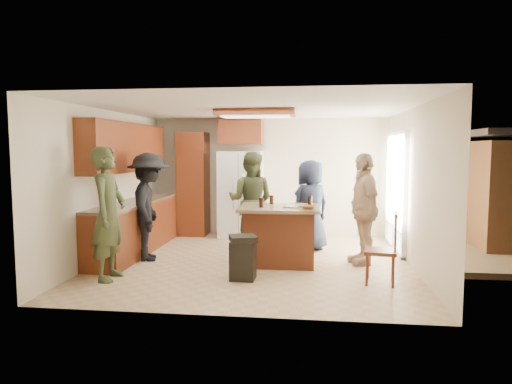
# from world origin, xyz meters

# --- Properties ---
(room_shell) EXTENTS (8.00, 5.20, 5.00)m
(room_shell) POSITION_xyz_m (4.37, 1.64, 0.87)
(room_shell) COLOR tan
(room_shell) RESTS_ON ground
(person_front_left) EXTENTS (0.53, 0.71, 1.89)m
(person_front_left) POSITION_xyz_m (-1.92, -1.27, 0.94)
(person_front_left) COLOR #3B4327
(person_front_left) RESTS_ON ground
(person_behind_left) EXTENTS (0.94, 0.65, 1.80)m
(person_behind_left) POSITION_xyz_m (-0.19, 0.97, 0.90)
(person_behind_left) COLOR #373F24
(person_behind_left) RESTS_ON ground
(person_behind_right) EXTENTS (0.96, 0.92, 1.65)m
(person_behind_right) POSITION_xyz_m (0.91, 0.93, 0.83)
(person_behind_right) COLOR #181E30
(person_behind_right) RESTS_ON ground
(person_side_right) EXTENTS (0.76, 1.14, 1.79)m
(person_side_right) POSITION_xyz_m (1.75, 0.07, 0.90)
(person_side_right) COLOR tan
(person_side_right) RESTS_ON ground
(person_counter) EXTENTS (0.84, 1.26, 1.79)m
(person_counter) POSITION_xyz_m (-1.76, -0.09, 0.90)
(person_counter) COLOR black
(person_counter) RESTS_ON ground
(left_cabinetry) EXTENTS (0.64, 3.00, 2.30)m
(left_cabinetry) POSITION_xyz_m (-2.24, 0.40, 0.96)
(left_cabinetry) COLOR maroon
(left_cabinetry) RESTS_ON ground
(back_wall_units) EXTENTS (1.80, 0.60, 2.45)m
(back_wall_units) POSITION_xyz_m (-1.33, 2.20, 1.38)
(back_wall_units) COLOR maroon
(back_wall_units) RESTS_ON ground
(refrigerator) EXTENTS (0.90, 0.76, 1.80)m
(refrigerator) POSITION_xyz_m (-0.55, 2.12, 0.90)
(refrigerator) COLOR white
(refrigerator) RESTS_ON ground
(kitchen_island) EXTENTS (1.28, 1.03, 0.93)m
(kitchen_island) POSITION_xyz_m (0.42, -0.08, 0.47)
(kitchen_island) COLOR #9B4628
(kitchen_island) RESTS_ON ground
(island_items) EXTENTS (0.88, 0.70, 0.15)m
(island_items) POSITION_xyz_m (0.67, -0.15, 0.97)
(island_items) COLOR silver
(island_items) RESTS_ON kitchen_island
(trash_bin) EXTENTS (0.46, 0.46, 0.63)m
(trash_bin) POSITION_xyz_m (-0.03, -1.05, 0.32)
(trash_bin) COLOR black
(trash_bin) RESTS_ON ground
(spindle_chair) EXTENTS (0.48, 0.48, 0.99)m
(spindle_chair) POSITION_xyz_m (1.89, -1.03, 0.45)
(spindle_chair) COLOR maroon
(spindle_chair) RESTS_ON ground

